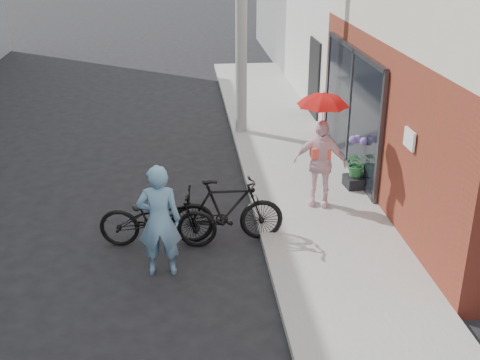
{
  "coord_description": "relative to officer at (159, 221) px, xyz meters",
  "views": [
    {
      "loc": [
        -0.32,
        -8.36,
        4.88
      ],
      "look_at": [
        0.54,
        0.52,
        1.1
      ],
      "focal_mm": 45.0,
      "sensor_mm": 36.0,
      "label": 1
    }
  ],
  "objects": [
    {
      "name": "bike_right",
      "position": [
        1.07,
        0.9,
        -0.32
      ],
      "size": [
        1.88,
        0.56,
        1.12
      ],
      "primitive_type": "imported",
      "rotation": [
        0.0,
        0.0,
        1.59
      ],
      "color": "black",
      "rests_on": "ground"
    },
    {
      "name": "planter",
      "position": [
        3.74,
        2.65,
        -0.65
      ],
      "size": [
        0.45,
        0.45,
        0.22
      ],
      "primitive_type": "cube",
      "rotation": [
        0.0,
        0.0,
        0.09
      ],
      "color": "black",
      "rests_on": "sidewalk"
    },
    {
      "name": "sidewalk",
      "position": [
        2.84,
        2.38,
        -0.82
      ],
      "size": [
        2.2,
        24.0,
        0.12
      ],
      "primitive_type": "cube",
      "color": "gray",
      "rests_on": "ground"
    },
    {
      "name": "kimono_woman",
      "position": [
        2.83,
        1.95,
        0.05
      ],
      "size": [
        1.02,
        0.69,
        1.61
      ],
      "primitive_type": "imported",
      "rotation": [
        0.0,
        0.0,
        -0.35
      ],
      "color": "#FDD4DD",
      "rests_on": "sidewalk"
    },
    {
      "name": "ground",
      "position": [
        0.74,
        0.38,
        -0.88
      ],
      "size": [
        80.0,
        80.0,
        0.0
      ],
      "primitive_type": "plane",
      "color": "black",
      "rests_on": "ground"
    },
    {
      "name": "potted_plant",
      "position": [
        3.74,
        2.65,
        -0.28
      ],
      "size": [
        0.48,
        0.41,
        0.53
      ],
      "primitive_type": "imported",
      "color": "#2D7037",
      "rests_on": "planter"
    },
    {
      "name": "parasol",
      "position": [
        2.83,
        1.95,
        1.24
      ],
      "size": [
        0.88,
        0.88,
        0.77
      ],
      "primitive_type": "imported",
      "color": "red",
      "rests_on": "kimono_woman"
    },
    {
      "name": "curb",
      "position": [
        1.68,
        2.38,
        -0.82
      ],
      "size": [
        0.12,
        24.0,
        0.12
      ],
      "primitive_type": "cube",
      "color": "#9E9E99",
      "rests_on": "ground"
    },
    {
      "name": "officer",
      "position": [
        0.0,
        0.0,
        0.0
      ],
      "size": [
        0.65,
        0.44,
        1.76
      ],
      "primitive_type": "imported",
      "rotation": [
        0.0,
        0.0,
        3.12
      ],
      "color": "#6695B6",
      "rests_on": "ground"
    },
    {
      "name": "bike_left",
      "position": [
        -0.07,
        0.85,
        -0.37
      ],
      "size": [
        1.99,
        0.9,
        1.01
      ],
      "primitive_type": "imported",
      "rotation": [
        0.0,
        0.0,
        1.45
      ],
      "color": "black",
      "rests_on": "ground"
    }
  ]
}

